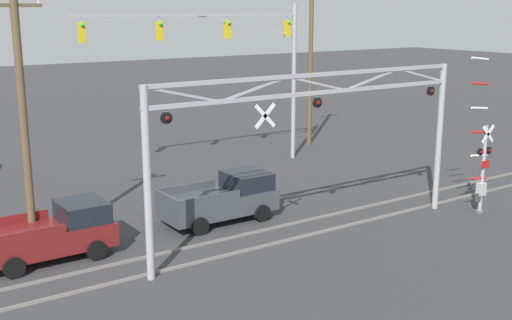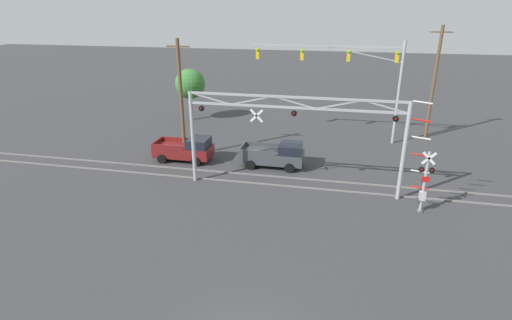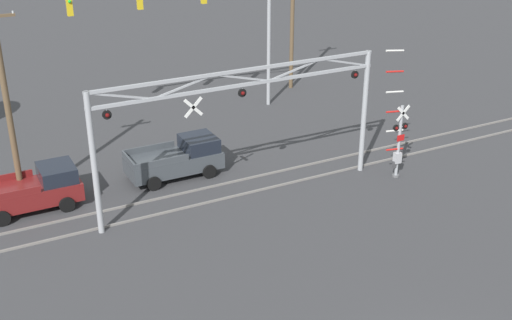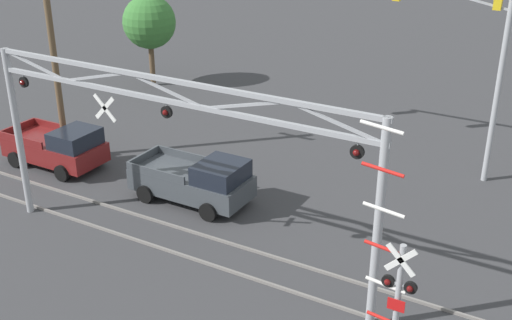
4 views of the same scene
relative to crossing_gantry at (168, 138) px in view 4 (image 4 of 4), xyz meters
The scene contains 9 objects.
rail_track_near 4.34m from the crossing_gantry, 87.13° to the left, with size 80.00×0.08×0.10m, color gray.
rail_track_far 4.66m from the crossing_gantry, 89.53° to the left, with size 80.00×0.08×0.10m, color gray.
crossing_gantry is the anchor object (origin of this frame).
crossing_signal_mast 8.31m from the crossing_gantry, 10.88° to the right, with size 1.72×0.35×6.72m.
traffic_signal_span 12.31m from the crossing_gantry, 69.45° to the left, with size 12.96×0.39×8.88m.
pickup_truck_lead 5.43m from the crossing_gantry, 114.32° to the left, with size 4.74×2.31×1.90m.
pickup_truck_following 10.15m from the crossing_gantry, 157.89° to the left, with size 4.51×2.31×1.90m.
utility_pole_left 10.33m from the crossing_gantry, 154.53° to the left, with size 1.80×0.28×9.29m.
background_tree_beyond_span 19.69m from the crossing_gantry, 130.14° to the left, with size 3.12×3.12×5.41m.
Camera 4 is at (11.33, -0.71, 11.77)m, focal length 45.00 mm.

